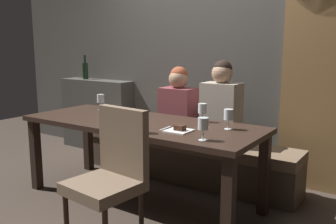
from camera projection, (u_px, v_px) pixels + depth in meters
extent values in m
plane|color=#382D26|center=(141.00, 200.00, 3.40)|extent=(9.00, 9.00, 0.00)
cube|color=#4C4944|center=(206.00, 37.00, 4.13)|extent=(6.00, 0.12, 3.00)
cube|color=olive|center=(331.00, 84.00, 3.41)|extent=(0.90, 0.05, 2.10)
cube|color=#413E3A|center=(98.00, 115.00, 5.02)|extent=(1.10, 0.28, 0.95)
cube|color=black|center=(36.00, 154.00, 3.62)|extent=(0.08, 0.08, 0.69)
cube|color=black|center=(228.00, 204.00, 2.49)|extent=(0.08, 0.08, 0.69)
cube|color=black|center=(88.00, 140.00, 4.19)|extent=(0.08, 0.08, 0.69)
cube|color=black|center=(264.00, 174.00, 3.06)|extent=(0.08, 0.08, 0.69)
cube|color=#302119|center=(140.00, 124.00, 3.27)|extent=(2.20, 0.84, 0.04)
cube|color=#4A3C2E|center=(181.00, 162.00, 3.94)|extent=(2.50, 0.40, 0.35)
cube|color=brown|center=(181.00, 142.00, 3.90)|extent=(2.50, 0.44, 0.10)
cylinder|color=#302119|center=(104.00, 206.00, 2.78)|extent=(0.04, 0.04, 0.42)
cylinder|color=#302119|center=(141.00, 218.00, 2.59)|extent=(0.04, 0.04, 0.42)
cube|color=brown|center=(104.00, 187.00, 2.49)|extent=(0.48, 0.48, 0.08)
cube|color=brown|center=(123.00, 141.00, 2.59)|extent=(0.44, 0.11, 0.48)
cube|color=brown|center=(178.00, 113.00, 3.84)|extent=(0.36, 0.24, 0.52)
sphere|color=tan|center=(178.00, 79.00, 3.77)|extent=(0.20, 0.20, 0.20)
sphere|color=brown|center=(179.00, 75.00, 3.77)|extent=(0.18, 0.18, 0.18)
cube|color=#9E9384|center=(221.00, 114.00, 3.58)|extent=(0.36, 0.24, 0.60)
sphere|color=tan|center=(222.00, 73.00, 3.51)|extent=(0.20, 0.20, 0.20)
sphere|color=black|center=(223.00, 70.00, 3.51)|extent=(0.18, 0.18, 0.18)
cylinder|color=black|center=(85.00, 71.00, 5.02)|extent=(0.08, 0.08, 0.22)
cylinder|color=black|center=(85.00, 60.00, 4.99)|extent=(0.03, 0.03, 0.09)
cylinder|color=black|center=(85.00, 56.00, 4.98)|extent=(0.03, 0.03, 0.02)
cylinder|color=silver|center=(140.00, 132.00, 2.84)|extent=(0.06, 0.06, 0.00)
cylinder|color=silver|center=(140.00, 127.00, 2.83)|extent=(0.01, 0.01, 0.07)
cylinder|color=silver|center=(139.00, 117.00, 2.82)|extent=(0.08, 0.08, 0.08)
cylinder|color=maroon|center=(139.00, 119.00, 2.82)|extent=(0.07, 0.07, 0.05)
cylinder|color=silver|center=(202.00, 122.00, 3.24)|extent=(0.06, 0.06, 0.00)
cylinder|color=silver|center=(202.00, 117.00, 3.24)|extent=(0.01, 0.01, 0.07)
cylinder|color=silver|center=(202.00, 108.00, 3.22)|extent=(0.08, 0.08, 0.08)
cylinder|color=maroon|center=(202.00, 110.00, 3.23)|extent=(0.07, 0.07, 0.04)
cylinder|color=silver|center=(203.00, 140.00, 2.61)|extent=(0.06, 0.06, 0.00)
cylinder|color=silver|center=(203.00, 135.00, 2.61)|extent=(0.01, 0.01, 0.07)
cylinder|color=silver|center=(203.00, 124.00, 2.59)|extent=(0.08, 0.08, 0.08)
cylinder|color=maroon|center=(203.00, 126.00, 2.60)|extent=(0.07, 0.07, 0.04)
cylinder|color=silver|center=(228.00, 129.00, 2.96)|extent=(0.06, 0.06, 0.00)
cylinder|color=silver|center=(228.00, 124.00, 2.95)|extent=(0.01, 0.01, 0.07)
cylinder|color=silver|center=(229.00, 114.00, 2.94)|extent=(0.08, 0.08, 0.08)
cylinder|color=silver|center=(101.00, 110.00, 3.84)|extent=(0.06, 0.06, 0.00)
cylinder|color=silver|center=(101.00, 106.00, 3.84)|extent=(0.01, 0.01, 0.07)
cylinder|color=silver|center=(101.00, 98.00, 3.82)|extent=(0.08, 0.08, 0.08)
cube|color=white|center=(179.00, 131.00, 2.89)|extent=(0.19, 0.19, 0.01)
cube|color=#381E14|center=(180.00, 128.00, 2.88)|extent=(0.08, 0.06, 0.04)
cube|color=silver|center=(165.00, 128.00, 2.98)|extent=(0.03, 0.17, 0.01)
cube|color=silver|center=(124.00, 118.00, 3.39)|extent=(0.14, 0.14, 0.01)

